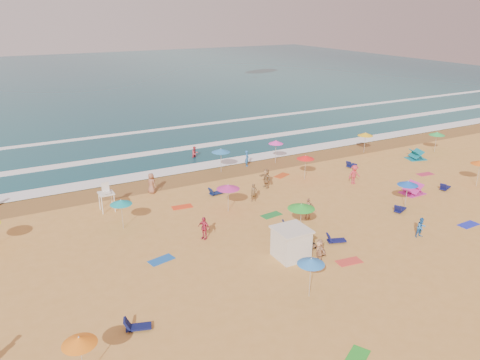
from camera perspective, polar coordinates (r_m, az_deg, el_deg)
name	(u,v)px	position (r m, az deg, el deg)	size (l,w,h in m)	color
ground	(243,229)	(35.50, 0.32, -6.03)	(220.00, 220.00, 0.00)	gold
ocean	(65,82)	(114.09, -20.57, 11.11)	(220.00, 140.00, 0.18)	#0C4756
wet_sand	(182,179)	(46.00, -7.10, 0.13)	(220.00, 220.00, 0.00)	olive
surf_foam	(153,155)	(53.90, -10.53, 3.07)	(200.00, 18.70, 0.05)	white
cabana	(291,244)	(31.51, 6.25, -7.74)	(2.00, 2.00, 2.00)	silver
cabana_roof	(292,229)	(31.03, 6.32, -6.01)	(2.20, 2.20, 0.12)	silver
bicycle	(316,247)	(32.57, 9.31, -8.04)	(0.57, 1.64, 0.86)	black
lifeguard_stand	(107,199)	(39.73, -15.95, -2.23)	(1.20, 1.20, 2.10)	white
beach_umbrellas	(245,190)	(36.90, 0.58, -1.20)	(63.76, 29.08, 0.67)	#149DA6
loungers	(283,228)	(35.41, 5.31, -5.89)	(50.49, 16.90, 0.34)	#0F164F
towels	(309,235)	(34.94, 8.44, -6.70)	(47.29, 25.00, 0.03)	#D4511A
popup_tents	(415,169)	(49.91, 20.54, 1.30)	(10.43, 9.01, 1.20)	#CD2D98
beachgoers	(221,205)	(37.53, -2.38, -3.11)	(35.99, 25.99, 2.14)	#A3724B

